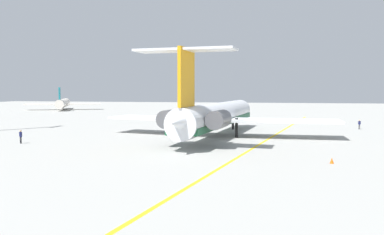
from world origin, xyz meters
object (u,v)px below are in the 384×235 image
(ground_crew_near_nose, at_px, (359,123))
(safety_cone_nose, at_px, (161,121))
(main_jetliner, at_px, (217,115))
(ground_crew_near_tail, at_px, (181,118))
(airliner_far_right, at_px, (63,103))
(ground_crew_starboard, at_px, (158,118))
(safety_cone_wingtip, at_px, (332,161))
(ground_crew_portside, at_px, (21,135))

(ground_crew_near_nose, relative_size, safety_cone_nose, 3.04)
(main_jetliner, xyz_separation_m, safety_cone_nose, (24.67, 15.51, -2.88))
(ground_crew_near_nose, bearing_deg, ground_crew_near_tail, 98.22)
(safety_cone_nose, bearing_deg, airliner_far_right, 46.62)
(main_jetliner, relative_size, ground_crew_starboard, 22.69)
(airliner_far_right, xyz_separation_m, safety_cone_nose, (-45.70, -48.37, -1.98))
(ground_crew_near_nose, bearing_deg, safety_cone_nose, 96.94)
(ground_crew_starboard, distance_m, safety_cone_wingtip, 50.94)
(main_jetliner, xyz_separation_m, ground_crew_near_nose, (16.55, -22.78, -2.10))
(ground_crew_near_tail, bearing_deg, main_jetliner, -138.54)
(airliner_far_right, height_order, safety_cone_nose, airliner_far_right)
(ground_crew_near_tail, xyz_separation_m, ground_crew_starboard, (-0.52, 4.81, 0.07))
(ground_crew_near_tail, distance_m, safety_cone_wingtip, 48.78)
(airliner_far_right, distance_m, ground_crew_portside, 92.15)
(ground_crew_near_tail, xyz_separation_m, safety_cone_nose, (1.79, 4.77, -0.77))
(safety_cone_wingtip, bearing_deg, main_jetliner, 35.46)
(safety_cone_wingtip, bearing_deg, ground_crew_portside, 79.62)
(main_jetliner, xyz_separation_m, safety_cone_wingtip, (-19.30, -13.75, -2.88))
(main_jetliner, bearing_deg, ground_crew_near_tail, 30.83)
(ground_crew_near_nose, relative_size, ground_crew_starboard, 0.95)
(ground_crew_near_nose, relative_size, ground_crew_portside, 0.95)
(safety_cone_nose, distance_m, safety_cone_wingtip, 52.82)
(safety_cone_nose, bearing_deg, safety_cone_wingtip, -146.36)
(ground_crew_near_tail, height_order, ground_crew_starboard, ground_crew_starboard)
(ground_crew_portside, xyz_separation_m, ground_crew_starboard, (34.83, -7.99, -0.01))
(safety_cone_nose, bearing_deg, ground_crew_near_tail, -110.61)
(airliner_far_right, relative_size, ground_crew_near_tail, 15.02)
(main_jetliner, relative_size, safety_cone_nose, 72.34)
(main_jetliner, distance_m, safety_cone_wingtip, 23.87)
(ground_crew_portside, height_order, ground_crew_starboard, ground_crew_portside)
(ground_crew_near_tail, height_order, safety_cone_wingtip, ground_crew_near_tail)
(ground_crew_near_tail, bearing_deg, safety_cone_nose, 85.70)
(ground_crew_near_tail, bearing_deg, ground_crew_portside, 176.39)
(main_jetliner, height_order, ground_crew_starboard, main_jetliner)
(ground_crew_portside, distance_m, ground_crew_starboard, 35.73)
(airliner_far_right, relative_size, ground_crew_starboard, 14.06)
(ground_crew_near_nose, relative_size, ground_crew_near_tail, 1.02)
(main_jetliner, height_order, ground_crew_near_nose, main_jetliner)
(ground_crew_portside, height_order, safety_cone_nose, ground_crew_portside)
(main_jetliner, height_order, safety_cone_nose, main_jetliner)
(ground_crew_near_nose, xyz_separation_m, safety_cone_wingtip, (-35.85, 9.03, -0.78))
(ground_crew_portside, relative_size, ground_crew_starboard, 1.01)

